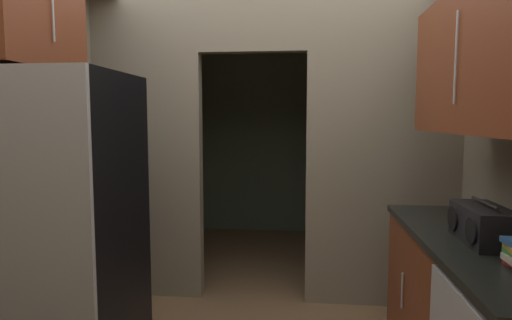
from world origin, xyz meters
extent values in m
cube|color=gray|center=(-1.05, 1.20, 1.29)|extent=(0.91, 0.12, 2.58)
cube|color=gray|center=(0.90, 1.20, 1.29)|extent=(1.21, 0.12, 2.58)
cube|color=gray|center=(-0.15, 1.20, 2.32)|extent=(0.88, 0.12, 0.52)
cube|color=slate|center=(0.00, 3.50, 1.29)|extent=(3.01, 0.10, 2.58)
cube|color=slate|center=(-1.45, 2.35, 1.29)|extent=(0.10, 2.29, 2.58)
cube|color=slate|center=(1.45, 2.35, 1.29)|extent=(0.10, 2.29, 2.58)
cube|color=black|center=(-1.07, -0.07, 0.89)|extent=(0.72, 0.73, 1.78)
cube|color=#B7BABC|center=(-1.07, -0.46, 0.89)|extent=(0.72, 0.03, 1.78)
cube|color=black|center=(1.19, -0.11, 0.89)|extent=(0.63, 1.77, 0.04)
cylinder|color=#B7BABC|center=(0.88, 0.28, 0.48)|extent=(0.01, 0.01, 0.22)
cube|color=brown|center=(1.19, -0.11, 1.82)|extent=(0.34, 1.59, 0.75)
cylinder|color=#B7BABC|center=(1.00, -0.11, 1.82)|extent=(0.01, 0.01, 0.45)
cube|color=brown|center=(-1.32, 0.01, 2.19)|extent=(0.34, 0.80, 0.75)
cylinder|color=#B7BABC|center=(-1.14, 0.01, 2.19)|extent=(0.01, 0.01, 0.45)
cube|color=black|center=(1.16, -0.15, 1.00)|extent=(0.20, 0.42, 0.18)
cylinder|color=#262626|center=(1.16, -0.15, 1.11)|extent=(0.02, 0.29, 0.02)
cylinder|color=black|center=(1.05, -0.27, 1.00)|extent=(0.01, 0.13, 0.13)
cylinder|color=black|center=(1.05, -0.02, 1.00)|extent=(0.01, 0.13, 0.13)
camera|label=1|loc=(0.27, -2.35, 1.53)|focal=30.31mm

